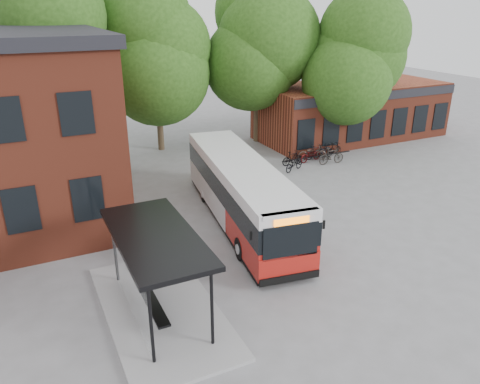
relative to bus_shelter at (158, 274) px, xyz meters
name	(u,v)px	position (x,y,z in m)	size (l,w,h in m)	color
ground	(265,266)	(4.50, 1.00, -1.45)	(100.00, 100.00, 0.00)	slate
shop_row	(351,111)	(19.50, 15.00, 0.55)	(14.00, 6.20, 4.00)	maroon
bus_shelter	(158,274)	(0.00, 0.00, 0.00)	(3.60, 7.00, 2.90)	black
bike_rail	(317,158)	(13.78, 11.00, -1.26)	(5.20, 0.10, 0.38)	black
tree_0	(44,78)	(-1.50, 17.00, 4.05)	(7.92, 7.92, 11.00)	#204412
tree_1	(157,74)	(5.50, 18.00, 3.75)	(7.92, 7.92, 10.40)	#204412
tree_2	(257,65)	(12.50, 17.00, 4.05)	(7.92, 7.92, 11.00)	#204412
tree_3	(350,81)	(17.50, 13.00, 3.19)	(7.04, 7.04, 9.28)	#204412
city_bus	(241,193)	(5.42, 5.01, 0.01)	(2.45, 11.51, 2.92)	#A51913
bicycle_0	(294,164)	(11.47, 10.09, -1.02)	(0.57, 1.65, 0.87)	black
bicycle_1	(292,158)	(11.94, 11.05, -1.00)	(0.43, 1.51, 0.91)	black
bicycle_2	(310,155)	(13.40, 11.18, -0.99)	(0.61, 1.74, 0.92)	#4B0B0B
bicycle_3	(316,152)	(13.96, 11.42, -0.96)	(0.46, 1.64, 0.99)	black
bicycle_4	(312,153)	(13.63, 11.35, -0.96)	(0.65, 1.87, 0.98)	#3E342D
bicycle_5	(331,156)	(14.29, 10.16, -0.92)	(0.50, 1.78, 1.07)	#2A2724
bicycle_6	(322,150)	(14.69, 11.72, -1.02)	(0.57, 1.64, 0.86)	black
bicycle_7	(334,149)	(15.51, 11.50, -1.00)	(0.42, 1.50, 0.90)	black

